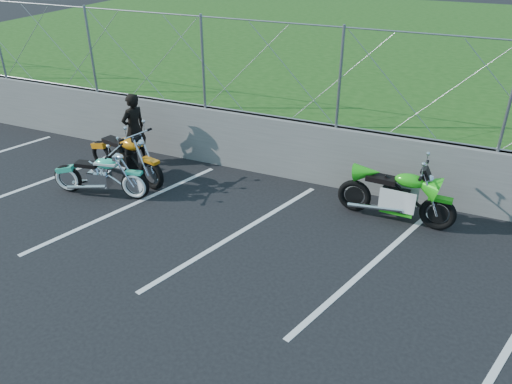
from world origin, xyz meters
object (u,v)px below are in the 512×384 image
at_px(cruiser_turquoise, 102,177).
at_px(sportbike_green, 398,197).
at_px(person_standing, 134,129).
at_px(naked_orange, 126,158).

relative_size(cruiser_turquoise, sportbike_green, 0.94).
distance_m(sportbike_green, person_standing, 5.97).
distance_m(naked_orange, sportbike_green, 5.66).
bearing_deg(sportbike_green, person_standing, -179.59).
bearing_deg(person_standing, naked_orange, 38.77).
bearing_deg(sportbike_green, naked_orange, -171.70).
bearing_deg(person_standing, sportbike_green, 104.88).
relative_size(naked_orange, person_standing, 1.37).
height_order(cruiser_turquoise, person_standing, person_standing).
xyz_separation_m(naked_orange, person_standing, (-0.32, 0.79, 0.33)).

